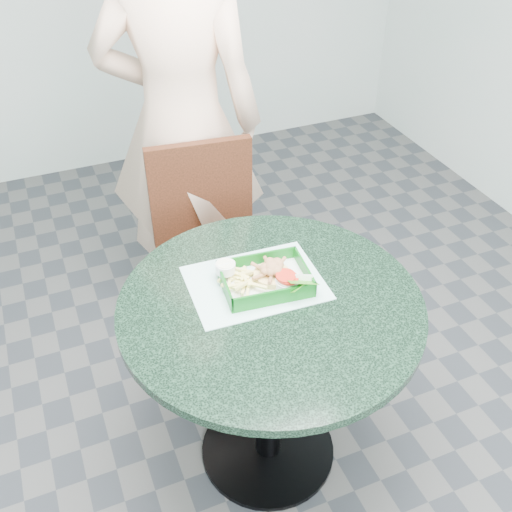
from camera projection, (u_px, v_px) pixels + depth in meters
name	position (u px, v px, depth m)	size (l,w,h in m)	color
floor	(268.00, 450.00, 2.30)	(4.00, 5.00, 0.02)	#303335
cafe_table	(270.00, 345.00, 1.95)	(0.94, 0.94, 0.75)	black
dining_chair	(211.00, 240.00, 2.48)	(0.43, 0.43, 0.93)	#543428
diner_person	(177.00, 71.00, 2.31)	(0.84, 0.55, 2.30)	beige
placemat	(255.00, 287.00, 1.91)	(0.42, 0.31, 0.00)	#B5EBE6
food_basket	(265.00, 286.00, 1.89)	(0.27, 0.20, 0.05)	#0A5B13
crab_sandwich	(271.00, 274.00, 1.89)	(0.12, 0.12, 0.07)	#E5C571
fries_pile	(239.00, 284.00, 1.87)	(0.11, 0.12, 0.04)	#FFEE7D
sauce_ramekin	(225.00, 275.00, 1.88)	(0.06, 0.06, 0.04)	white
garnish_cup	(291.00, 285.00, 1.86)	(0.11, 0.11, 0.04)	white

